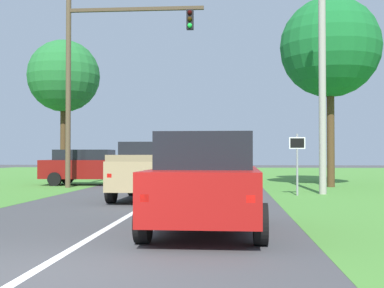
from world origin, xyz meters
TOP-DOWN VIEW (x-y plane):
  - ground_plane at (0.00, 9.67)m, footprint 120.00×120.00m
  - red_suv_near at (2.09, 3.82)m, footprint 2.32×4.56m
  - pickup_truck_lead at (-0.16, 10.97)m, footprint 2.39×5.08m
  - traffic_light at (-3.58, 16.97)m, footprint 6.51×0.40m
  - keep_moving_sign at (5.06, 13.05)m, footprint 0.60×0.09m
  - oak_tree_right at (7.31, 18.33)m, footprint 4.77×4.77m
  - crossing_suv_far at (-4.68, 18.99)m, footprint 4.67×2.14m
  - utility_pole_right at (6.13, 13.76)m, footprint 0.28×0.28m
  - extra_tree_1 at (-7.13, 22.45)m, footprint 4.16×4.16m
  - extra_tree_2 at (7.70, 22.80)m, footprint 3.67×3.67m

SIDE VIEW (x-z plane):
  - ground_plane at x=0.00m, z-range 0.00..0.00m
  - crossing_suv_far at x=-4.68m, z-range 0.05..1.85m
  - pickup_truck_lead at x=-0.16m, z-range 0.02..1.99m
  - red_suv_near at x=2.09m, z-range 0.04..2.00m
  - keep_moving_sign at x=5.06m, z-range 0.33..2.66m
  - utility_pole_right at x=6.13m, z-range 0.00..8.67m
  - traffic_light at x=-3.58m, z-range 1.27..10.20m
  - extra_tree_1 at x=-7.13m, z-range 1.99..10.19m
  - oak_tree_right at x=7.31m, z-range 2.13..11.20m
  - extra_tree_2 at x=7.70m, z-range 2.41..11.03m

